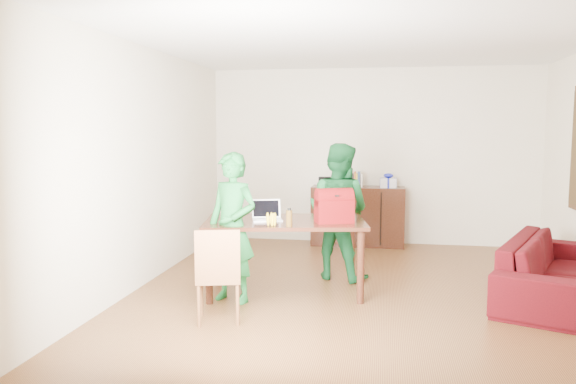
% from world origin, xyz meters
% --- Properties ---
extents(room, '(5.20, 5.70, 2.90)m').
position_xyz_m(room, '(0.01, 0.13, 1.31)').
color(room, '#431F10').
rests_on(room, ground).
extents(table, '(1.84, 1.24, 0.80)m').
position_xyz_m(table, '(-0.86, -0.15, 0.70)').
color(table, black).
rests_on(table, ground).
extents(chair, '(0.49, 0.47, 0.88)m').
position_xyz_m(chair, '(-1.30, -1.16, 0.26)').
color(chair, brown).
rests_on(chair, ground).
extents(person_near, '(0.66, 0.54, 1.54)m').
position_xyz_m(person_near, '(-1.34, -0.54, 0.77)').
color(person_near, '#166326').
rests_on(person_near, ground).
extents(person_far, '(0.95, 0.86, 1.61)m').
position_xyz_m(person_far, '(-0.34, 0.55, 0.80)').
color(person_far, '#125124').
rests_on(person_far, ground).
extents(laptop, '(0.36, 0.29, 0.22)m').
position_xyz_m(laptop, '(-1.03, -0.23, 0.84)').
color(laptop, white).
rests_on(laptop, table).
extents(bananas, '(0.16, 0.13, 0.05)m').
position_xyz_m(bananas, '(-0.93, -0.54, 0.82)').
color(bananas, gold).
rests_on(bananas, table).
extents(bottle, '(0.06, 0.06, 0.19)m').
position_xyz_m(bottle, '(-0.75, -0.53, 0.89)').
color(bottle, '#543913').
rests_on(bottle, table).
extents(red_bag, '(0.44, 0.34, 0.28)m').
position_xyz_m(red_bag, '(-0.32, -0.21, 0.94)').
color(red_bag, maroon).
rests_on(red_bag, table).
extents(sofa, '(1.61, 2.31, 0.63)m').
position_xyz_m(sofa, '(1.95, 0.11, 0.31)').
color(sofa, '#3B0708').
rests_on(sofa, ground).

